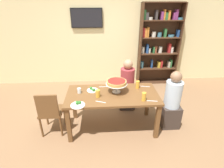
{
  "coord_description": "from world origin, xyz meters",
  "views": [
    {
      "loc": [
        -0.18,
        -2.73,
        2.29
      ],
      "look_at": [
        0.0,
        0.1,
        0.89
      ],
      "focal_mm": 28.04,
      "sensor_mm": 36.0,
      "label": 1
    }
  ],
  "objects_px": {
    "chair_head_west": "(50,111)",
    "beer_glass_amber_tall": "(144,97)",
    "cutlery_knife_near": "(101,102)",
    "bookshelf": "(159,43)",
    "television": "(87,18)",
    "dining_table": "(112,98)",
    "deep_dish_pizza_stand": "(117,83)",
    "salad_plate_far_diner": "(78,104)",
    "beer_glass_amber_spare": "(138,85)",
    "cutlery_fork_near": "(145,86)",
    "diner_head_east": "(171,104)",
    "cutlery_fork_far": "(152,101)",
    "cutlery_knife_far": "(104,87)",
    "water_glass_clear_near": "(79,91)",
    "beer_glass_amber_short": "(98,94)",
    "salad_plate_near_diner": "(93,90)",
    "diner_far_right": "(127,88)"
  },
  "relations": [
    {
      "from": "diner_far_right",
      "to": "beer_glass_amber_short",
      "type": "distance_m",
      "value": 1.05
    },
    {
      "from": "water_glass_clear_near",
      "to": "bookshelf",
      "type": "bearing_deg",
      "value": 43.84
    },
    {
      "from": "chair_head_west",
      "to": "beer_glass_amber_tall",
      "type": "relative_size",
      "value": 5.82
    },
    {
      "from": "salad_plate_far_diner",
      "to": "beer_glass_amber_tall",
      "type": "distance_m",
      "value": 1.09
    },
    {
      "from": "deep_dish_pizza_stand",
      "to": "beer_glass_amber_tall",
      "type": "xyz_separation_m",
      "value": [
        0.43,
        -0.33,
        -0.11
      ]
    },
    {
      "from": "diner_head_east",
      "to": "cutlery_knife_far",
      "type": "xyz_separation_m",
      "value": [
        -1.27,
        0.31,
        0.25
      ]
    },
    {
      "from": "dining_table",
      "to": "beer_glass_amber_tall",
      "type": "height_order",
      "value": "beer_glass_amber_tall"
    },
    {
      "from": "beer_glass_amber_spare",
      "to": "water_glass_clear_near",
      "type": "height_order",
      "value": "beer_glass_amber_spare"
    },
    {
      "from": "television",
      "to": "water_glass_clear_near",
      "type": "relative_size",
      "value": 8.75
    },
    {
      "from": "beer_glass_amber_tall",
      "to": "cutlery_knife_far",
      "type": "relative_size",
      "value": 0.83
    },
    {
      "from": "cutlery_knife_near",
      "to": "bookshelf",
      "type": "bearing_deg",
      "value": 75.54
    },
    {
      "from": "diner_far_right",
      "to": "beer_glass_amber_spare",
      "type": "bearing_deg",
      "value": 13.66
    },
    {
      "from": "beer_glass_amber_spare",
      "to": "cutlery_fork_near",
      "type": "relative_size",
      "value": 0.82
    },
    {
      "from": "beer_glass_amber_short",
      "to": "water_glass_clear_near",
      "type": "xyz_separation_m",
      "value": [
        -0.34,
        0.17,
        -0.02
      ]
    },
    {
      "from": "beer_glass_amber_spare",
      "to": "cutlery_fork_far",
      "type": "height_order",
      "value": "beer_glass_amber_spare"
    },
    {
      "from": "bookshelf",
      "to": "television",
      "type": "bearing_deg",
      "value": 177.2
    },
    {
      "from": "bookshelf",
      "to": "cutlery_fork_far",
      "type": "relative_size",
      "value": 12.29
    },
    {
      "from": "salad_plate_far_diner",
      "to": "cutlery_fork_far",
      "type": "height_order",
      "value": "salad_plate_far_diner"
    },
    {
      "from": "cutlery_knife_far",
      "to": "beer_glass_amber_spare",
      "type": "bearing_deg",
      "value": 169.93
    },
    {
      "from": "bookshelf",
      "to": "beer_glass_amber_short",
      "type": "distance_m",
      "value": 2.71
    },
    {
      "from": "cutlery_fork_far",
      "to": "beer_glass_amber_tall",
      "type": "bearing_deg",
      "value": 177.63
    },
    {
      "from": "beer_glass_amber_spare",
      "to": "cutlery_fork_near",
      "type": "distance_m",
      "value": 0.19
    },
    {
      "from": "dining_table",
      "to": "deep_dish_pizza_stand",
      "type": "xyz_separation_m",
      "value": [
        0.08,
        0.07,
        0.28
      ]
    },
    {
      "from": "television",
      "to": "beer_glass_amber_tall",
      "type": "height_order",
      "value": "television"
    },
    {
      "from": "salad_plate_near_diner",
      "to": "beer_glass_amber_spare",
      "type": "height_order",
      "value": "beer_glass_amber_spare"
    },
    {
      "from": "bookshelf",
      "to": "television",
      "type": "height_order",
      "value": "bookshelf"
    },
    {
      "from": "salad_plate_near_diner",
      "to": "salad_plate_far_diner",
      "type": "bearing_deg",
      "value": -114.38
    },
    {
      "from": "diner_head_east",
      "to": "beer_glass_amber_spare",
      "type": "relative_size",
      "value": 7.79
    },
    {
      "from": "diner_head_east",
      "to": "cutlery_fork_near",
      "type": "xyz_separation_m",
      "value": [
        -0.46,
        0.26,
        0.25
      ]
    },
    {
      "from": "bookshelf",
      "to": "salad_plate_near_diner",
      "type": "bearing_deg",
      "value": -133.58
    },
    {
      "from": "salad_plate_near_diner",
      "to": "dining_table",
      "type": "bearing_deg",
      "value": -21.73
    },
    {
      "from": "bookshelf",
      "to": "diner_far_right",
      "type": "relative_size",
      "value": 1.92
    },
    {
      "from": "dining_table",
      "to": "beer_glass_amber_short",
      "type": "distance_m",
      "value": 0.32
    },
    {
      "from": "chair_head_west",
      "to": "salad_plate_near_diner",
      "type": "bearing_deg",
      "value": 17.41
    },
    {
      "from": "television",
      "to": "cutlery_knife_near",
      "type": "bearing_deg",
      "value": -82.4
    },
    {
      "from": "beer_glass_amber_short",
      "to": "beer_glass_amber_spare",
      "type": "bearing_deg",
      "value": 20.79
    },
    {
      "from": "dining_table",
      "to": "bookshelf",
      "type": "distance_m",
      "value": 2.52
    },
    {
      "from": "deep_dish_pizza_stand",
      "to": "cutlery_fork_far",
      "type": "distance_m",
      "value": 0.7
    },
    {
      "from": "salad_plate_near_diner",
      "to": "deep_dish_pizza_stand",
      "type": "bearing_deg",
      "value": -9.64
    },
    {
      "from": "bookshelf",
      "to": "salad_plate_far_diner",
      "type": "relative_size",
      "value": 9.53
    },
    {
      "from": "water_glass_clear_near",
      "to": "cutlery_knife_far",
      "type": "bearing_deg",
      "value": 25.71
    },
    {
      "from": "diner_head_east",
      "to": "beer_glass_amber_spare",
      "type": "height_order",
      "value": "diner_head_east"
    },
    {
      "from": "diner_far_right",
      "to": "chair_head_west",
      "type": "xyz_separation_m",
      "value": [
        -1.49,
        -0.78,
        -0.01
      ]
    },
    {
      "from": "beer_glass_amber_tall",
      "to": "chair_head_west",
      "type": "bearing_deg",
      "value": 174.21
    },
    {
      "from": "chair_head_west",
      "to": "cutlery_fork_near",
      "type": "relative_size",
      "value": 4.83
    },
    {
      "from": "beer_glass_amber_short",
      "to": "salad_plate_near_diner",
      "type": "bearing_deg",
      "value": 113.42
    },
    {
      "from": "salad_plate_far_diner",
      "to": "beer_glass_amber_spare",
      "type": "height_order",
      "value": "beer_glass_amber_spare"
    },
    {
      "from": "salad_plate_far_diner",
      "to": "cutlery_knife_far",
      "type": "relative_size",
      "value": 1.29
    },
    {
      "from": "diner_head_east",
      "to": "salad_plate_near_diner",
      "type": "height_order",
      "value": "diner_head_east"
    },
    {
      "from": "beer_glass_amber_tall",
      "to": "cutlery_knife_far",
      "type": "height_order",
      "value": "beer_glass_amber_tall"
    }
  ]
}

